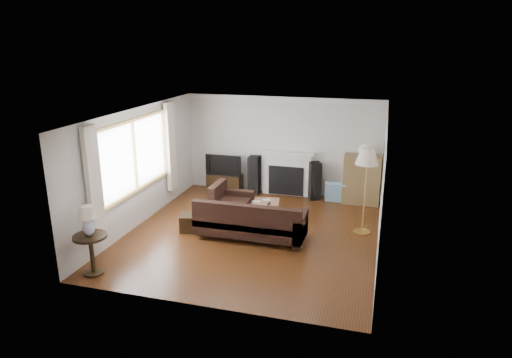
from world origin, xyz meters
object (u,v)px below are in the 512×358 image
(bookshelf, at_px, (362,179))
(coffee_table, at_px, (257,209))
(sectional_sofa, at_px, (251,220))
(floor_lamp, at_px, (365,192))
(side_table, at_px, (92,254))
(tv_stand, at_px, (225,183))

(bookshelf, height_order, coffee_table, bookshelf)
(sectional_sofa, distance_m, coffee_table, 1.17)
(coffee_table, height_order, floor_lamp, floor_lamp)
(bookshelf, distance_m, floor_lamp, 1.85)
(sectional_sofa, height_order, floor_lamp, floor_lamp)
(floor_lamp, xyz_separation_m, side_table, (-4.32, -3.01, -0.55))
(floor_lamp, distance_m, side_table, 5.30)
(sectional_sofa, distance_m, floor_lamp, 2.37)
(side_table, bearing_deg, bookshelf, 49.12)
(sectional_sofa, relative_size, side_table, 3.34)
(bookshelf, distance_m, side_table, 6.39)
(bookshelf, bearing_deg, side_table, -130.88)
(sectional_sofa, relative_size, floor_lamp, 1.31)
(bookshelf, relative_size, floor_lamp, 0.67)
(tv_stand, height_order, coffee_table, tv_stand)
(tv_stand, distance_m, floor_lamp, 4.13)
(bookshelf, xyz_separation_m, side_table, (-4.18, -4.83, -0.25))
(tv_stand, distance_m, coffee_table, 2.02)
(tv_stand, distance_m, bookshelf, 3.53)
(tv_stand, relative_size, side_table, 1.28)
(bookshelf, bearing_deg, coffee_table, -144.85)
(bookshelf, height_order, floor_lamp, floor_lamp)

